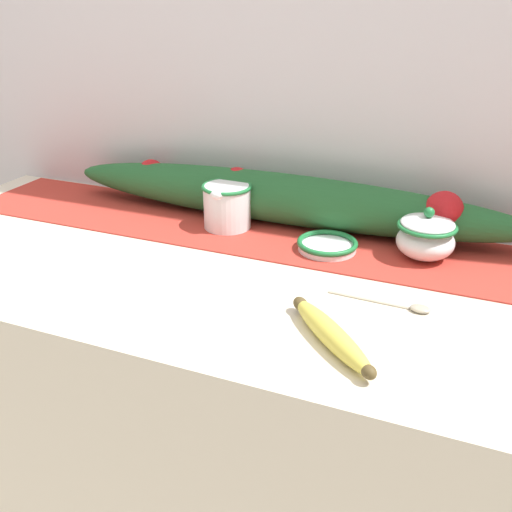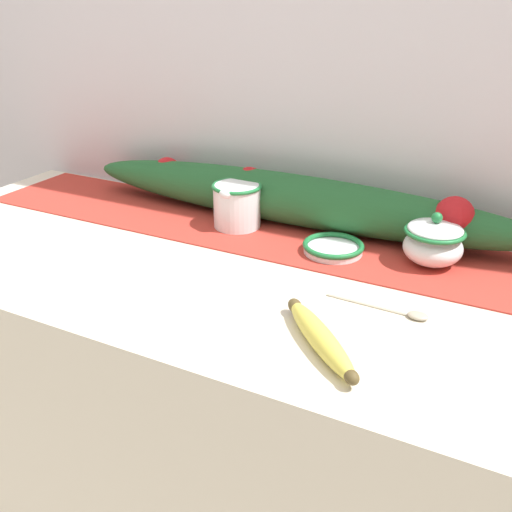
{
  "view_description": "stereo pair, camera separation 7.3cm",
  "coord_description": "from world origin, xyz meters",
  "px_view_note": "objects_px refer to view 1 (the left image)",
  "views": [
    {
      "loc": [
        0.39,
        -0.85,
        1.34
      ],
      "look_at": [
        0.05,
        -0.04,
        0.93
      ],
      "focal_mm": 40.0,
      "sensor_mm": 36.0,
      "label": 1
    },
    {
      "loc": [
        0.46,
        -0.82,
        1.34
      ],
      "look_at": [
        0.05,
        -0.04,
        0.93
      ],
      "focal_mm": 40.0,
      "sensor_mm": 36.0,
      "label": 2
    }
  ],
  "objects_px": {
    "small_dish": "(327,245)",
    "banana": "(331,334)",
    "cream_pitcher": "(227,204)",
    "spoon": "(410,307)",
    "sugar_bowl": "(426,236)"
  },
  "relations": [
    {
      "from": "small_dish",
      "to": "banana",
      "type": "xyz_separation_m",
      "value": [
        0.09,
        -0.31,
        0.0
      ]
    },
    {
      "from": "cream_pitcher",
      "to": "small_dish",
      "type": "bearing_deg",
      "value": -8.95
    },
    {
      "from": "banana",
      "to": "spoon",
      "type": "height_order",
      "value": "banana"
    },
    {
      "from": "cream_pitcher",
      "to": "banana",
      "type": "height_order",
      "value": "cream_pitcher"
    },
    {
      "from": "small_dish",
      "to": "spoon",
      "type": "relative_size",
      "value": 0.7
    },
    {
      "from": "small_dish",
      "to": "cream_pitcher",
      "type": "bearing_deg",
      "value": 171.05
    },
    {
      "from": "sugar_bowl",
      "to": "small_dish",
      "type": "relative_size",
      "value": 0.93
    },
    {
      "from": "small_dish",
      "to": "sugar_bowl",
      "type": "bearing_deg",
      "value": 11.14
    },
    {
      "from": "banana",
      "to": "spoon",
      "type": "bearing_deg",
      "value": 57.43
    },
    {
      "from": "small_dish",
      "to": "spoon",
      "type": "bearing_deg",
      "value": -41.91
    },
    {
      "from": "cream_pitcher",
      "to": "banana",
      "type": "relative_size",
      "value": 0.71
    },
    {
      "from": "sugar_bowl",
      "to": "small_dish",
      "type": "distance_m",
      "value": 0.19
    },
    {
      "from": "cream_pitcher",
      "to": "spoon",
      "type": "height_order",
      "value": "cream_pitcher"
    },
    {
      "from": "cream_pitcher",
      "to": "spoon",
      "type": "xyz_separation_m",
      "value": [
        0.42,
        -0.2,
        -0.05
      ]
    },
    {
      "from": "banana",
      "to": "spoon",
      "type": "distance_m",
      "value": 0.17
    }
  ]
}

